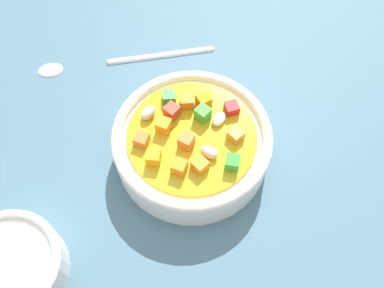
% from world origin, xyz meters
% --- Properties ---
extents(ground_plane, '(1.40, 1.40, 0.02)m').
position_xyz_m(ground_plane, '(0.00, 0.00, -0.01)').
color(ground_plane, '#42667A').
extents(soup_bowl_main, '(0.16, 0.16, 0.05)m').
position_xyz_m(soup_bowl_main, '(-0.00, -0.00, 0.02)').
color(soup_bowl_main, white).
rests_on(soup_bowl_main, ground_plane).
extents(spoon, '(0.14, 0.18, 0.01)m').
position_xyz_m(spoon, '(-0.07, -0.14, 0.00)').
color(spoon, silver).
rests_on(spoon, ground_plane).
extents(side_bowl_small, '(0.10, 0.10, 0.04)m').
position_xyz_m(side_bowl_small, '(0.19, -0.09, 0.02)').
color(side_bowl_small, white).
rests_on(side_bowl_small, ground_plane).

